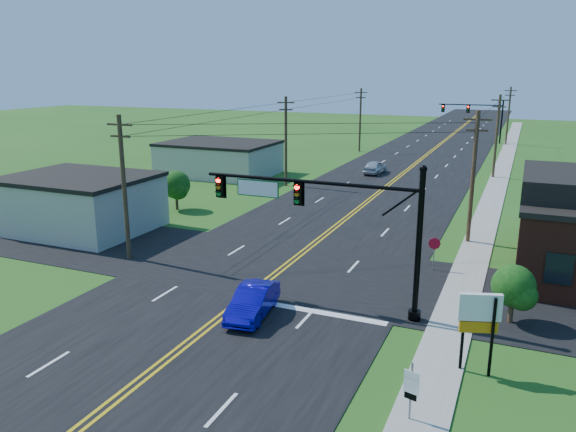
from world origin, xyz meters
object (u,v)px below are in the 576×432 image
at_px(blue_car, 253,302).
at_px(route_sign, 411,388).
at_px(signal_mast_main, 327,215).
at_px(signal_mast_far, 474,114).
at_px(stop_sign, 434,247).

xyz_separation_m(blue_car, route_sign, (8.64, -5.46, 0.56)).
distance_m(signal_mast_main, blue_car, 5.55).
height_order(signal_mast_far, stop_sign, signal_mast_far).
bearing_deg(signal_mast_far, route_sign, -85.91).
distance_m(signal_mast_far, route_sign, 80.29).
distance_m(signal_mast_far, stop_sign, 64.87).
relative_size(signal_mast_far, stop_sign, 5.40).
relative_size(route_sign, stop_sign, 1.08).
bearing_deg(stop_sign, signal_mast_main, -126.43).
distance_m(signal_mast_far, blue_car, 74.72).
height_order(signal_mast_far, route_sign, signal_mast_far).
xyz_separation_m(signal_mast_main, signal_mast_far, (0.10, 72.00, -0.20)).
bearing_deg(blue_car, stop_sign, 46.87).
height_order(signal_mast_main, blue_car, signal_mast_main).
distance_m(blue_car, route_sign, 10.24).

